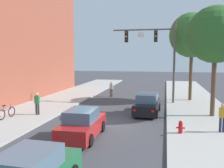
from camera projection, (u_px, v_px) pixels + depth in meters
ground_plane at (105, 124)px, 16.59m from camera, size 120.00×120.00×0.00m
sidewalk_left at (17, 118)px, 17.94m from camera, size 5.00×60.00×0.15m
sidewalk_right at (209, 129)px, 15.22m from camera, size 5.00×60.00×0.15m
traffic_signal_mast at (157, 47)px, 23.29m from camera, size 5.82×0.38×7.50m
car_lead_black at (147, 105)px, 19.51m from camera, size 1.99×4.31×1.60m
car_following_red at (82, 125)px, 13.76m from camera, size 1.88×4.26×1.60m
pedestrian_sidewalk_left_walker at (37, 102)px, 18.61m from camera, size 0.36×0.22×1.64m
pedestrian_crossing_road at (111, 89)px, 27.91m from camera, size 0.36×0.22×1.64m
pedestrian_sidewalk_right_walker at (222, 116)px, 14.24m from camera, size 0.36×0.22×1.64m
bicycle_leaning at (7, 113)px, 17.53m from camera, size 0.18×1.77×0.98m
fire_hydrant at (181, 127)px, 14.11m from camera, size 0.48×0.24×0.72m
street_tree_nearest at (216, 35)px, 17.69m from camera, size 4.05×4.05×7.87m
street_tree_second at (192, 35)px, 24.33m from camera, size 4.37×4.37×8.56m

